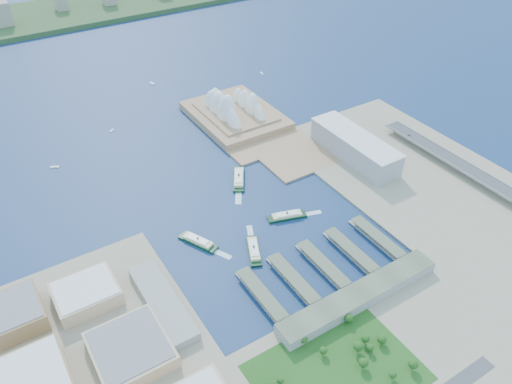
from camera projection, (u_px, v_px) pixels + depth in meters
ground at (276, 235)px, 619.46m from camera, size 3000.00×3000.00×0.00m
south_land at (399, 359)px, 477.69m from camera, size 720.00×180.00×3.00m
east_land at (441, 192)px, 686.46m from camera, size 240.00×500.00×3.00m
peninsula at (243, 123)px, 838.38m from camera, size 135.00×220.00×3.00m
far_shore at (61, 13)px, 1273.13m from camera, size 2200.00×260.00×12.00m
opera_house at (235, 102)px, 832.15m from camera, size 134.00×180.00×58.00m
toaster_building at (355, 147)px, 743.05m from camera, size 45.00×155.00×35.00m
expressway at (477, 178)px, 700.59m from camera, size 26.00×340.00×11.85m
west_buildings at (93, 364)px, 456.78m from camera, size 200.00×280.00×27.00m
ferry_wharves at (323, 265)px, 572.24m from camera, size 184.00×90.00×9.30m
terminal_building at (359, 296)px, 529.77m from camera, size 200.00×28.00×12.00m
park at (338, 367)px, 459.96m from camera, size 150.00×110.00×16.00m
far_skyline at (60, 2)px, 1239.30m from camera, size 1900.00×140.00×55.00m
ferry_a at (198, 240)px, 604.68m from camera, size 34.67×52.67×9.85m
ferry_b at (239, 177)px, 707.22m from camera, size 43.52×57.95×11.12m
ferry_c at (254, 249)px, 592.94m from camera, size 33.62×52.47×9.78m
ferry_d at (287, 215)px, 642.77m from camera, size 52.70×27.56×9.67m
boat_a at (55, 167)px, 735.37m from camera, size 12.42×8.04×2.37m
boat_b at (112, 130)px, 818.85m from camera, size 8.45×7.99×2.33m
boat_c at (262, 73)px, 996.12m from camera, size 6.28×12.30×2.66m
boat_e at (152, 83)px, 958.92m from camera, size 5.92×13.11×3.10m
car_c at (409, 135)px, 779.72m from camera, size 1.94×4.78×1.39m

